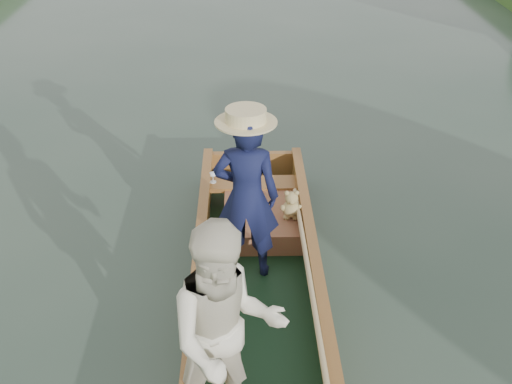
{
  "coord_description": "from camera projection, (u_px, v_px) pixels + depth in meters",
  "views": [
    {
      "loc": [
        -0.11,
        -4.19,
        3.73
      ],
      "look_at": [
        0.0,
        0.6,
        0.95
      ],
      "focal_mm": 45.0,
      "sensor_mm": 36.0,
      "label": 1
    }
  ],
  "objects": [
    {
      "name": "ground",
      "position": [
        258.0,
        323.0,
        5.49
      ],
      "size": [
        120.0,
        120.0,
        0.0
      ],
      "primitive_type": "plane",
      "color": "#283D30",
      "rests_on": "ground"
    },
    {
      "name": "punt",
      "position": [
        247.0,
        286.0,
        5.02
      ],
      "size": [
        1.25,
        5.0,
        1.73
      ],
      "color": "black",
      "rests_on": "ground"
    }
  ]
}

